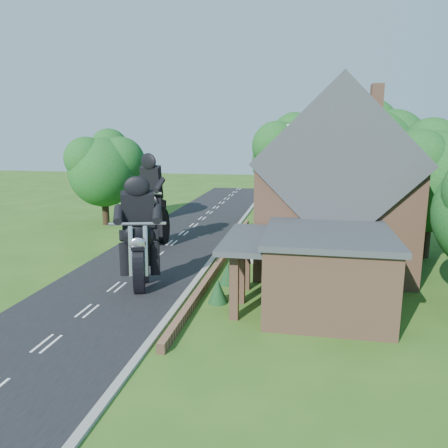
% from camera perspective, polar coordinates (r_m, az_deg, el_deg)
% --- Properties ---
extents(ground, '(120.00, 120.00, 0.00)m').
position_cam_1_polar(ground, '(22.39, -13.82, -8.03)').
color(ground, '#2D5517').
rests_on(ground, ground).
extents(road, '(7.00, 80.00, 0.02)m').
position_cam_1_polar(road, '(22.38, -13.82, -8.01)').
color(road, black).
rests_on(road, ground).
extents(kerb, '(0.30, 80.00, 0.12)m').
position_cam_1_polar(kerb, '(21.16, -4.68, -8.72)').
color(kerb, gray).
rests_on(kerb, ground).
extents(garden_wall, '(0.30, 22.00, 0.40)m').
position_cam_1_polar(garden_wall, '(25.59, -0.31, -4.69)').
color(garden_wall, '#8B6046').
rests_on(garden_wall, ground).
extents(house, '(9.54, 8.64, 10.24)m').
position_cam_1_polar(house, '(25.32, 14.05, 4.37)').
color(house, '#8B6046').
rests_on(house, ground).
extents(annex, '(7.05, 5.94, 3.44)m').
position_cam_1_polar(annex, '(19.17, 12.89, -5.80)').
color(annex, '#8B6046').
rests_on(annex, ground).
extents(tree_house_right, '(6.51, 6.00, 8.40)m').
position_cam_1_polar(tree_house_right, '(28.83, 26.23, 6.07)').
color(tree_house_right, black).
rests_on(tree_house_right, ground).
extents(tree_behind_house, '(7.81, 7.20, 10.08)m').
position_cam_1_polar(tree_behind_house, '(35.63, 19.33, 9.17)').
color(tree_behind_house, black).
rests_on(tree_behind_house, ground).
extents(tree_behind_left, '(6.94, 6.40, 9.16)m').
position_cam_1_polar(tree_behind_left, '(36.26, 9.50, 8.91)').
color(tree_behind_left, black).
rests_on(tree_behind_left, ground).
extents(tree_far_road, '(6.08, 5.60, 7.84)m').
position_cam_1_polar(tree_far_road, '(36.88, -14.90, 7.34)').
color(tree_far_road, black).
rests_on(tree_far_road, ground).
extents(shrub_a, '(0.90, 0.90, 1.10)m').
position_cam_1_polar(shrub_a, '(19.72, -0.80, -8.73)').
color(shrub_a, '#103317').
rests_on(shrub_a, ground).
extents(shrub_b, '(0.90, 0.90, 1.10)m').
position_cam_1_polar(shrub_b, '(22.03, 0.51, -6.49)').
color(shrub_b, '#103317').
rests_on(shrub_b, ground).
extents(shrub_c, '(0.90, 0.90, 1.10)m').
position_cam_1_polar(shrub_c, '(24.38, 1.55, -4.68)').
color(shrub_c, '#103317').
rests_on(shrub_c, ground).
extents(shrub_d, '(0.90, 0.90, 1.10)m').
position_cam_1_polar(shrub_d, '(29.16, 3.12, -1.93)').
color(shrub_d, '#103317').
rests_on(shrub_d, ground).
extents(shrub_e, '(0.90, 0.90, 1.10)m').
position_cam_1_polar(shrub_e, '(31.58, 3.73, -0.87)').
color(shrub_e, '#103317').
rests_on(shrub_e, ground).
extents(shrub_f, '(0.90, 0.90, 1.10)m').
position_cam_1_polar(shrub_f, '(34.00, 4.25, 0.04)').
color(shrub_f, '#103317').
rests_on(shrub_f, ground).
extents(motorcycle_lead, '(0.91, 1.83, 1.65)m').
position_cam_1_polar(motorcycle_lead, '(21.69, -10.82, -6.24)').
color(motorcycle_lead, black).
rests_on(motorcycle_lead, ground).
extents(motorcycle_follow, '(1.33, 2.01, 1.86)m').
position_cam_1_polar(motorcycle_follow, '(29.53, -9.22, -1.14)').
color(motorcycle_follow, black).
rests_on(motorcycle_follow, ground).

